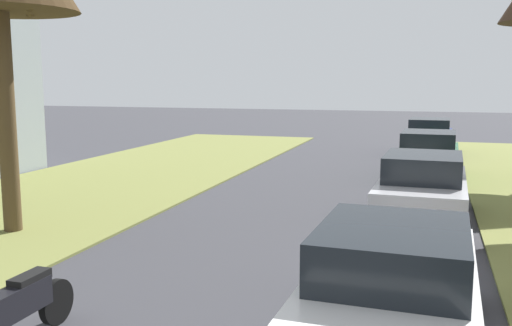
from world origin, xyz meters
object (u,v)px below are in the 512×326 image
(parked_sedan_navy, at_px, (429,138))
(parked_sedan_silver, at_px, (422,191))
(parked_sedan_green, at_px, (428,158))
(parked_motorcycle, at_px, (18,309))
(parked_sedan_white, at_px, (393,295))

(parked_sedan_navy, bearing_deg, parked_sedan_silver, -90.36)
(parked_sedan_green, distance_m, parked_motorcycle, 14.24)
(parked_motorcycle, bearing_deg, parked_sedan_white, 15.06)
(parked_sedan_white, bearing_deg, parked_sedan_navy, 89.09)
(parked_sedan_green, relative_size, parked_motorcycle, 2.17)
(parked_sedan_white, xyz_separation_m, parked_sedan_green, (0.29, 12.35, 0.00))
(parked_sedan_navy, xyz_separation_m, parked_motorcycle, (-4.55, -19.84, -0.24))
(parked_sedan_green, height_order, parked_sedan_navy, same)
(parked_sedan_green, bearing_deg, parked_motorcycle, -108.60)
(parked_sedan_white, relative_size, parked_sedan_green, 1.00)
(parked_sedan_white, distance_m, parked_motorcycle, 4.41)
(parked_sedan_green, height_order, parked_motorcycle, parked_sedan_green)
(parked_sedan_silver, bearing_deg, parked_motorcycle, -120.21)
(parked_sedan_white, relative_size, parked_motorcycle, 2.17)
(parked_sedan_silver, xyz_separation_m, parked_sedan_green, (0.07, 5.82, 0.00))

